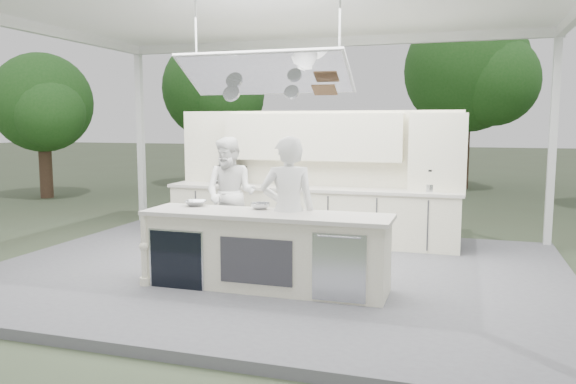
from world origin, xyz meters
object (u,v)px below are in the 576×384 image
(back_counter, at_px, (310,214))
(head_chef, at_px, (288,212))
(sous_chef, at_px, (231,194))
(demo_island, at_px, (264,250))

(back_counter, height_order, head_chef, head_chef)
(head_chef, xyz_separation_m, sous_chef, (-1.48, 1.63, -0.03))
(back_counter, distance_m, head_chef, 2.67)
(head_chef, relative_size, sous_chef, 1.03)
(demo_island, bearing_deg, sous_chef, 123.78)
(sous_chef, bearing_deg, demo_island, -53.90)
(back_counter, height_order, sous_chef, sous_chef)
(demo_island, distance_m, head_chef, 0.57)
(demo_island, relative_size, back_counter, 0.61)
(demo_island, xyz_separation_m, sous_chef, (-1.23, 1.84, 0.44))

